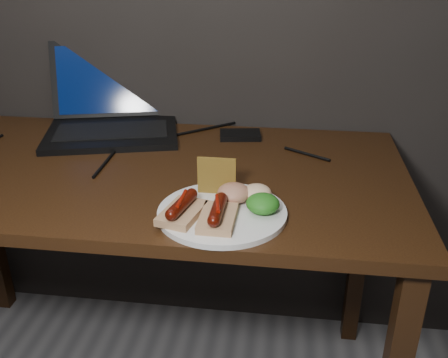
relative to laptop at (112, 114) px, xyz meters
The scene contains 11 objects.
desk 0.33m from the laptop, 63.28° to the right, with size 1.40×0.70×0.75m.
laptop is the anchor object (origin of this frame).
hard_drive 0.39m from the laptop, ahead, with size 0.12×0.07×0.02m, color black.
desk_cables 0.19m from the laptop, 47.18° to the right, with size 0.98×0.46×0.01m.
plate 0.63m from the laptop, 50.38° to the right, with size 0.27×0.27×0.01m, color silver.
bread_sausage_left 0.62m from the laptop, 58.10° to the right, with size 0.10×0.13×0.04m.
bread_sausage_center 0.67m from the laptop, 53.18° to the right, with size 0.07×0.12×0.04m.
crispbread 0.56m from the laptop, 47.11° to the right, with size 0.09×0.01×0.09m, color olive.
salad_greens 0.68m from the laptop, 44.71° to the right, with size 0.07×0.07×0.04m, color #165711.
salsa_mound 0.61m from the laptop, 46.34° to the right, with size 0.07×0.07×0.04m, color maroon.
coleslaw_mound 0.64m from the laptop, 42.53° to the right, with size 0.06×0.06×0.04m, color #EEE5CD.
Camera 1 is at (0.39, 0.26, 1.26)m, focal length 40.00 mm.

